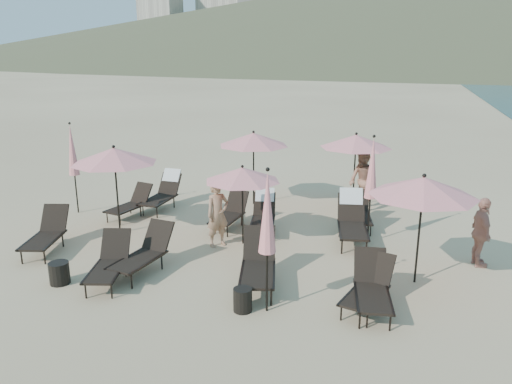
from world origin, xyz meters
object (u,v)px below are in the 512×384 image
(lounger_4, at_px, (369,287))
(umbrella_open_3, at_px, (254,139))
(umbrella_closed_0, at_px, (267,213))
(beachgoer_b, at_px, (362,181))
(lounger_9, at_px, (263,213))
(umbrella_closed_1, at_px, (372,169))
(lounger_10, at_px, (352,219))
(lounger_5, at_px, (372,286))
(umbrella_open_0, at_px, (114,156))
(side_table_1, at_px, (243,300))
(lounger_8, at_px, (230,213))
(umbrella_open_2, at_px, (423,187))
(side_table_0, at_px, (59,273))
(beachgoer_c, at_px, (481,232))
(lounger_1, at_px, (109,262))
(lounger_6, at_px, (131,203))
(beachgoer_a, at_px, (218,214))
(lounger_11, at_px, (359,212))
(lounger_0, at_px, (46,233))
(umbrella_open_4, at_px, (356,141))
(lounger_3, at_px, (258,264))
(umbrella_closed_2, at_px, (72,150))
(umbrella_open_1, at_px, (242,174))
(lounger_2, at_px, (144,252))
(lounger_7, at_px, (163,192))

(lounger_4, relative_size, umbrella_open_3, 0.70)
(umbrella_closed_0, height_order, beachgoer_b, umbrella_closed_0)
(lounger_9, distance_m, umbrella_closed_1, 3.12)
(lounger_10, bearing_deg, umbrella_open_3, 135.34)
(lounger_5, relative_size, umbrella_open_0, 0.73)
(lounger_10, xyz_separation_m, side_table_1, (-1.51, -4.30, -0.34))
(lounger_8, xyz_separation_m, umbrella_open_2, (4.86, -2.09, 1.66))
(umbrella_open_0, bearing_deg, lounger_8, 25.56)
(side_table_0, bearing_deg, lounger_9, 53.82)
(lounger_8, height_order, beachgoer_c, beachgoer_c)
(lounger_4, xyz_separation_m, umbrella_open_3, (-4.04, 5.74, 1.66))
(umbrella_open_2, bearing_deg, beachgoer_b, 108.74)
(side_table_0, bearing_deg, umbrella_open_3, 71.59)
(lounger_8, bearing_deg, umbrella_open_3, 95.10)
(side_table_0, bearing_deg, lounger_1, 22.58)
(lounger_6, xyz_separation_m, beachgoer_b, (6.38, 2.51, 0.53))
(umbrella_open_0, relative_size, beachgoer_a, 1.44)
(umbrella_closed_1, bearing_deg, beachgoer_c, -16.23)
(umbrella_open_0, bearing_deg, beachgoer_b, 32.37)
(lounger_11, xyz_separation_m, beachgoer_a, (-3.21, -2.44, 0.41))
(lounger_0, relative_size, lounger_10, 0.90)
(umbrella_open_0, relative_size, umbrella_open_4, 1.01)
(lounger_8, bearing_deg, side_table_1, -63.00)
(lounger_0, xyz_separation_m, lounger_11, (7.05, 3.96, -0.04))
(lounger_3, distance_m, lounger_8, 3.65)
(umbrella_closed_2, height_order, side_table_0, umbrella_closed_2)
(lounger_3, height_order, umbrella_closed_1, umbrella_closed_1)
(lounger_4, distance_m, side_table_0, 6.29)
(umbrella_open_1, distance_m, umbrella_open_4, 4.56)
(lounger_3, bearing_deg, beachgoer_a, 116.73)
(lounger_2, relative_size, lounger_3, 0.92)
(lounger_2, height_order, umbrella_closed_2, umbrella_closed_2)
(lounger_1, bearing_deg, lounger_0, 140.87)
(lounger_11, bearing_deg, lounger_2, -144.93)
(lounger_2, distance_m, lounger_9, 3.73)
(lounger_9, xyz_separation_m, umbrella_closed_0, (1.27, -4.17, 1.42))
(lounger_5, relative_size, umbrella_closed_0, 0.63)
(lounger_6, distance_m, umbrella_closed_0, 6.90)
(lounger_6, bearing_deg, beachgoer_c, 6.89)
(lounger_8, bearing_deg, beachgoer_c, -2.86)
(lounger_6, distance_m, lounger_8, 3.08)
(lounger_7, bearing_deg, umbrella_closed_2, -152.41)
(lounger_1, bearing_deg, lounger_9, 44.73)
(lounger_2, distance_m, side_table_1, 2.80)
(lounger_1, distance_m, lounger_9, 4.52)
(lounger_11, height_order, umbrella_closed_1, umbrella_closed_1)
(lounger_1, bearing_deg, beachgoer_c, 6.78)
(lounger_9, bearing_deg, lounger_0, -159.89)
(lounger_8, xyz_separation_m, lounger_9, (0.95, 0.02, 0.08))
(lounger_0, distance_m, lounger_9, 5.45)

